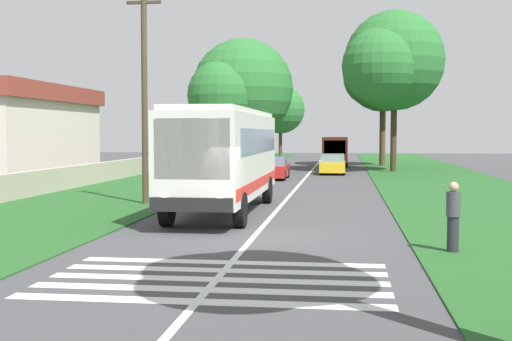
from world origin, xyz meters
TOP-DOWN VIEW (x-y plane):
  - ground at (0.00, 0.00)m, footprint 160.00×160.00m
  - grass_verge_left at (15.00, 8.20)m, footprint 120.00×8.00m
  - grass_verge_right at (15.00, -8.20)m, footprint 120.00×8.00m
  - centre_line at (15.00, 0.00)m, footprint 110.00×0.16m
  - coach_bus at (5.65, 1.80)m, footprint 11.16×2.62m
  - zebra_crossing at (-5.65, 0.00)m, footprint 4.05×6.80m
  - trailing_car_0 at (23.80, 1.94)m, footprint 4.30×1.78m
  - trailing_car_1 at (29.63, -1.67)m, footprint 4.30×1.78m
  - trailing_minibus_0 at (40.45, -1.70)m, footprint 6.00×2.14m
  - roadside_tree_left_0 at (62.49, 5.19)m, footprint 6.91×5.76m
  - roadside_tree_left_1 at (43.70, 5.32)m, footprint 7.33×6.07m
  - roadside_tree_left_2 at (31.79, 5.26)m, footprint 9.35×7.51m
  - roadside_tree_right_1 at (41.98, -5.56)m, footprint 8.57×6.80m
  - roadside_tree_right_2 at (32.69, -5.82)m, footprint 9.11×7.53m
  - utility_pole at (8.03, 5.52)m, footprint 0.24×1.40m
  - roadside_wall at (20.00, 11.60)m, footprint 70.00×0.40m
  - roadside_building at (21.91, 18.93)m, footprint 14.39×8.32m
  - pedestrian at (-1.99, -5.11)m, footprint 0.34×0.34m

SIDE VIEW (x-z plane):
  - ground at x=0.00m, z-range 0.00..0.00m
  - zebra_crossing at x=-5.65m, z-range 0.00..0.01m
  - centre_line at x=15.00m, z-range 0.00..0.01m
  - grass_verge_left at x=15.00m, z-range 0.00..0.04m
  - grass_verge_right at x=15.00m, z-range 0.00..0.04m
  - roadside_wall at x=20.00m, z-range 0.04..1.18m
  - trailing_car_0 at x=23.80m, z-range -0.05..1.38m
  - trailing_car_1 at x=29.63m, z-range -0.05..1.38m
  - pedestrian at x=-1.99m, z-range 0.06..1.75m
  - trailing_minibus_0 at x=40.45m, z-range 0.28..2.81m
  - coach_bus at x=5.65m, z-range 0.28..4.01m
  - roadside_building at x=21.91m, z-range 0.05..5.93m
  - utility_pole at x=8.03m, z-range 0.18..8.86m
  - roadside_tree_left_0 at x=62.49m, z-range 1.26..9.78m
  - roadside_tree_left_2 at x=31.79m, z-range 0.98..10.85m
  - roadside_tree_left_1 at x=43.70m, z-range 1.79..11.72m
  - roadside_tree_right_1 at x=41.98m, z-range 2.15..13.57m
  - roadside_tree_right_2 at x=32.69m, z-range 2.06..13.93m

